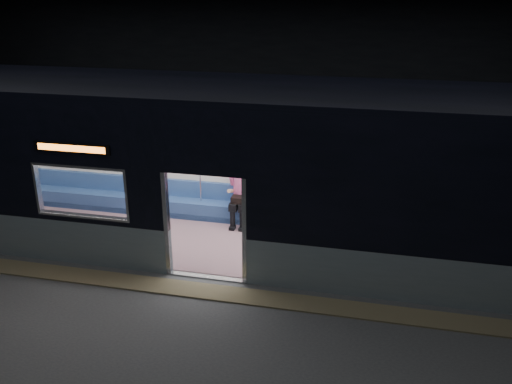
% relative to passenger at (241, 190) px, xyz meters
% --- Properties ---
extents(station_floor, '(24.00, 14.00, 0.01)m').
position_rel_passenger_xyz_m(station_floor, '(-0.04, -3.55, -0.83)').
color(station_floor, '#47494C').
rests_on(station_floor, ground).
extents(station_envelope, '(24.00, 14.00, 5.00)m').
position_rel_passenger_xyz_m(station_envelope, '(-0.04, -3.55, 2.84)').
color(station_envelope, black).
rests_on(station_envelope, station_floor).
extents(tactile_strip, '(22.80, 0.50, 0.03)m').
position_rel_passenger_xyz_m(tactile_strip, '(-0.04, -3.00, -0.81)').
color(tactile_strip, '#8C7F59').
rests_on(tactile_strip, station_floor).
extents(metro_car, '(18.00, 3.04, 3.35)m').
position_rel_passenger_xyz_m(metro_car, '(-0.04, -1.00, 1.02)').
color(metro_car, '#8999A3').
rests_on(metro_car, station_floor).
extents(passenger, '(0.43, 0.73, 1.43)m').
position_rel_passenger_xyz_m(passenger, '(0.00, 0.00, 0.00)').
color(passenger, black).
rests_on(passenger, metro_car).
extents(handbag, '(0.29, 0.25, 0.15)m').
position_rel_passenger_xyz_m(handbag, '(-0.01, -0.24, -0.13)').
color(handbag, black).
rests_on(handbag, passenger).
extents(transit_map, '(0.92, 0.03, 0.60)m').
position_rel_passenger_xyz_m(transit_map, '(2.24, 0.31, 0.63)').
color(transit_map, white).
rests_on(transit_map, metro_car).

